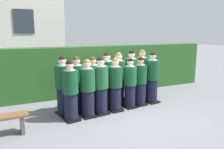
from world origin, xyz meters
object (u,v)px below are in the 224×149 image
student_front_row_2 (101,87)px  student_rear_row_5 (131,77)px  student_front_row_6 (152,79)px  student_front_row_1 (88,90)px  student_front_row_5 (140,82)px  student_front_row_3 (115,86)px  student_rear_row_6 (142,76)px  student_rear_row_3 (107,80)px  student_front_row_4 (130,84)px  student_rear_row_1 (77,85)px  student_rear_row_2 (93,84)px  student_rear_row_4 (118,79)px  student_rear_row_0 (63,87)px  student_front_row_0 (71,92)px

student_front_row_2 → student_rear_row_5: 1.55m
student_front_row_6 → student_front_row_1: bearing=-172.1°
student_front_row_2 → student_front_row_5: 1.46m
student_front_row_3 → student_rear_row_5: bearing=35.0°
student_front_row_1 → student_front_row_3: student_front_row_1 is taller
student_rear_row_6 → student_front_row_6: bearing=-81.0°
student_front_row_3 → student_rear_row_5: 1.11m
student_front_row_1 → student_rear_row_3: size_ratio=0.95×
student_front_row_4 → student_front_row_5: 0.43m
student_front_row_2 → student_rear_row_1: (-0.55, 0.49, -0.00)m
student_front_row_5 → student_rear_row_3: student_rear_row_3 is taller
student_front_row_6 → student_rear_row_2: bearing=172.1°
student_rear_row_5 → student_rear_row_6: 0.48m
student_front_row_5 → student_front_row_6: size_ratio=0.92×
student_front_row_1 → student_rear_row_2: 0.71m
student_front_row_1 → student_rear_row_1: (-0.14, 0.56, 0.01)m
student_front_row_3 → student_rear_row_4: (0.41, 0.60, 0.05)m
student_front_row_3 → student_rear_row_0: student_rear_row_0 is taller
student_front_row_0 → student_rear_row_3: student_rear_row_3 is taller
student_rear_row_5 → student_rear_row_4: bearing=-175.5°
student_front_row_2 → student_rear_row_6: 2.01m
student_front_row_2 → student_rear_row_5: size_ratio=0.96×
student_front_row_0 → student_rear_row_5: 2.44m
student_front_row_3 → student_front_row_2: bearing=-174.8°
student_front_row_3 → student_front_row_6: bearing=8.4°
student_front_row_5 → student_rear_row_5: size_ratio=0.90×
student_rear_row_1 → student_rear_row_2: (0.52, 0.04, -0.02)m
student_front_row_1 → student_rear_row_5: 1.96m
student_rear_row_2 → student_rear_row_5: student_rear_row_5 is taller
student_front_row_5 → student_rear_row_5: student_rear_row_5 is taller
student_front_row_6 → student_rear_row_3: (-1.47, 0.35, 0.01)m
student_rear_row_1 → student_rear_row_6: size_ratio=0.95×
student_front_row_4 → student_front_row_6: size_ratio=0.92×
student_front_row_5 → student_rear_row_5: 0.49m
student_rear_row_1 → student_front_row_6: bearing=-5.3°
student_front_row_5 → student_front_row_0: bearing=-171.9°
student_front_row_1 → student_front_row_5: (1.86, 0.27, -0.03)m
student_rear_row_0 → student_rear_row_3: 1.46m
student_front_row_5 → student_rear_row_2: size_ratio=0.97×
student_front_row_5 → student_front_row_6: (0.49, 0.06, 0.07)m
student_rear_row_0 → student_rear_row_1: 0.44m
student_rear_row_4 → student_rear_row_6: bearing=7.6°
student_front_row_4 → student_rear_row_6: (0.84, 0.65, 0.09)m
student_front_row_0 → student_rear_row_4: (1.80, 0.77, 0.03)m
student_front_row_0 → student_front_row_6: bearing=7.8°
student_rear_row_6 → student_rear_row_1: bearing=-173.4°
student_front_row_0 → student_rear_row_6: student_rear_row_6 is taller
student_front_row_0 → student_front_row_6: student_front_row_6 is taller
student_front_row_0 → student_front_row_1: 0.50m
student_rear_row_0 → student_rear_row_6: size_ratio=0.97×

